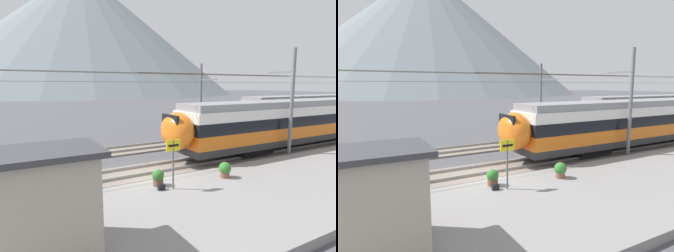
# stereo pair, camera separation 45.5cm
# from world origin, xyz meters

# --- Properties ---
(ground_plane) EXTENTS (400.00, 400.00, 0.00)m
(ground_plane) POSITION_xyz_m (0.00, 0.00, 0.00)
(ground_plane) COLOR #4C4C51
(platform_slab) EXTENTS (120.00, 7.41, 0.37)m
(platform_slab) POSITION_xyz_m (0.00, -4.72, 0.19)
(platform_slab) COLOR gray
(platform_slab) RESTS_ON ground
(track_near) EXTENTS (120.00, 3.00, 0.28)m
(track_near) POSITION_xyz_m (0.00, 1.21, 0.07)
(track_near) COLOR slate
(track_near) RESTS_ON ground
(track_far) EXTENTS (120.00, 3.00, 0.28)m
(track_far) POSITION_xyz_m (0.00, 6.98, 0.07)
(track_far) COLOR slate
(track_far) RESTS_ON ground
(train_near_platform) EXTENTS (29.30, 2.96, 4.27)m
(train_near_platform) POSITION_xyz_m (16.38, 1.21, 2.23)
(train_near_platform) COLOR #2D2D30
(train_near_platform) RESTS_ON track_near
(catenary_mast_mid) EXTENTS (46.16, 2.26, 7.45)m
(catenary_mast_mid) POSITION_xyz_m (10.33, -0.60, 3.93)
(catenary_mast_mid) COLOR slate
(catenary_mast_mid) RESTS_ON ground
(catenary_mast_far_side) EXTENTS (46.16, 2.45, 7.03)m
(catenary_mast_far_side) POSITION_xyz_m (10.04, 8.94, 3.72)
(catenary_mast_far_side) COLOR slate
(catenary_mast_far_side) RESTS_ON ground
(platform_sign) EXTENTS (0.70, 0.08, 2.25)m
(platform_sign) POSITION_xyz_m (-0.09, -2.64, 2.03)
(platform_sign) COLOR #59595B
(platform_sign) RESTS_ON platform_slab
(passenger_walking) EXTENTS (0.53, 0.22, 1.69)m
(passenger_walking) POSITION_xyz_m (-5.29, -2.89, 1.32)
(passenger_walking) COLOR #383842
(passenger_walking) RESTS_ON platform_slab
(handbag_beside_passenger) EXTENTS (0.32, 0.18, 0.41)m
(handbag_beside_passenger) POSITION_xyz_m (-4.35, -2.71, 0.52)
(handbag_beside_passenger) COLOR black
(handbag_beside_passenger) RESTS_ON platform_slab
(handbag_near_sign) EXTENTS (0.32, 0.18, 0.38)m
(handbag_near_sign) POSITION_xyz_m (-0.61, -2.49, 0.51)
(handbag_near_sign) COLOR black
(handbag_near_sign) RESTS_ON platform_slab
(potted_plant_platform_edge) EXTENTS (0.62, 0.62, 0.80)m
(potted_plant_platform_edge) POSITION_xyz_m (3.02, -2.57, 0.81)
(potted_plant_platform_edge) COLOR brown
(potted_plant_platform_edge) RESTS_ON platform_slab
(potted_plant_by_shelter) EXTENTS (0.56, 0.56, 0.77)m
(potted_plant_by_shelter) POSITION_xyz_m (-0.47, -1.91, 0.79)
(potted_plant_by_shelter) COLOR brown
(potted_plant_by_shelter) RESTS_ON platform_slab
(platform_shelter) EXTENTS (4.33, 2.34, 2.96)m
(platform_shelter) POSITION_xyz_m (-6.29, -5.12, 1.88)
(platform_shelter) COLOR #B7AD99
(platform_shelter) RESTS_ON platform_slab
(mountain_central_peak) EXTENTS (173.99, 173.99, 71.51)m
(mountain_central_peak) POSITION_xyz_m (36.00, 163.61, 35.76)
(mountain_central_peak) COLOR slate
(mountain_central_peak) RESTS_ON ground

